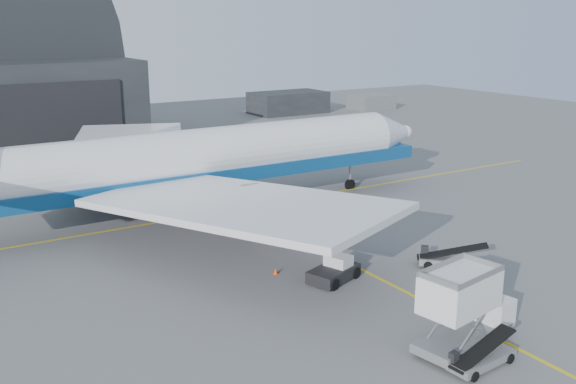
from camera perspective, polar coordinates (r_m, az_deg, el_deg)
ground at (r=44.72m, az=8.06°, el=-7.58°), size 200.00×200.00×0.00m
taxi_lines at (r=54.34m, az=-0.56°, el=-3.29°), size 80.00×42.12×0.02m
distant_bldg_a at (r=123.23m, az=0.02°, el=7.04°), size 14.00×8.00×4.00m
distant_bldg_b at (r=129.91m, az=7.38°, el=7.33°), size 8.00×6.00×2.80m
airliner at (r=57.53m, az=-8.38°, el=2.80°), size 51.53×49.97×18.09m
catering_truck at (r=35.83m, az=15.38°, el=-10.01°), size 6.73×3.38×4.42m
pushback_tug at (r=43.85m, az=4.16°, el=-7.03°), size 4.15×3.16×1.71m
belt_loader_a at (r=34.99m, az=16.80°, el=-13.95°), size 4.29×1.75×1.62m
belt_loader_b at (r=47.42m, az=14.26°, el=-5.83°), size 4.45×4.18×1.85m
traffic_cone at (r=44.82m, az=-1.11°, el=-7.07°), size 0.33×0.33×0.47m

